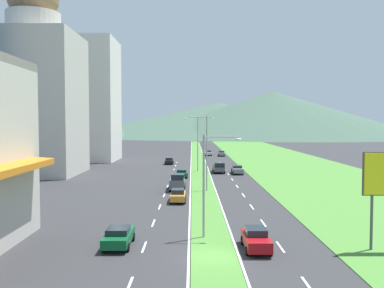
% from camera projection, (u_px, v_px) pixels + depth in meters
% --- Properties ---
extents(ground_plane, '(600.00, 600.00, 0.00)m').
position_uv_depth(ground_plane, '(212.00, 257.00, 28.76)').
color(ground_plane, '#2D2D30').
extents(grass_median, '(3.20, 240.00, 0.06)m').
position_uv_depth(grass_median, '(198.00, 166.00, 88.68)').
color(grass_median, '#477F33').
rests_on(grass_median, ground_plane).
extents(grass_verge_right, '(24.00, 240.00, 0.06)m').
position_uv_depth(grass_verge_right, '(294.00, 166.00, 88.76)').
color(grass_verge_right, '#477F33').
rests_on(grass_verge_right, ground_plane).
extents(lane_dash_left_2, '(0.16, 2.80, 0.01)m').
position_uv_depth(lane_dash_left_2, '(128.00, 286.00, 23.67)').
color(lane_dash_left_2, silver).
rests_on(lane_dash_left_2, ground_plane).
extents(lane_dash_left_3, '(0.16, 2.80, 0.01)m').
position_uv_depth(lane_dash_left_3, '(143.00, 247.00, 31.13)').
color(lane_dash_left_3, silver).
rests_on(lane_dash_left_3, ground_plane).
extents(lane_dash_left_4, '(0.16, 2.80, 0.01)m').
position_uv_depth(lane_dash_left_4, '(152.00, 223.00, 38.58)').
color(lane_dash_left_4, silver).
rests_on(lane_dash_left_4, ground_plane).
extents(lane_dash_left_5, '(0.16, 2.80, 0.01)m').
position_uv_depth(lane_dash_left_5, '(158.00, 207.00, 46.04)').
color(lane_dash_left_5, silver).
rests_on(lane_dash_left_5, ground_plane).
extents(lane_dash_left_6, '(0.16, 2.80, 0.01)m').
position_uv_depth(lane_dash_left_6, '(163.00, 195.00, 53.49)').
color(lane_dash_left_6, silver).
rests_on(lane_dash_left_6, ground_plane).
extents(lane_dash_left_7, '(0.16, 2.80, 0.01)m').
position_uv_depth(lane_dash_left_7, '(166.00, 186.00, 60.95)').
color(lane_dash_left_7, silver).
rests_on(lane_dash_left_7, ground_plane).
extents(lane_dash_left_8, '(0.16, 2.80, 0.01)m').
position_uv_depth(lane_dash_left_8, '(169.00, 179.00, 68.40)').
color(lane_dash_left_8, silver).
rests_on(lane_dash_left_8, ground_plane).
extents(lane_dash_left_9, '(0.16, 2.80, 0.01)m').
position_uv_depth(lane_dash_left_9, '(171.00, 174.00, 75.86)').
color(lane_dash_left_9, silver).
rests_on(lane_dash_left_9, ground_plane).
extents(lane_dash_left_10, '(0.16, 2.80, 0.01)m').
position_uv_depth(lane_dash_left_10, '(173.00, 169.00, 83.31)').
color(lane_dash_left_10, silver).
rests_on(lane_dash_left_10, ground_plane).
extents(lane_dash_left_11, '(0.16, 2.80, 0.01)m').
position_uv_depth(lane_dash_left_11, '(174.00, 166.00, 90.77)').
color(lane_dash_left_11, silver).
rests_on(lane_dash_left_11, ground_plane).
extents(lane_dash_left_12, '(0.16, 2.80, 0.01)m').
position_uv_depth(lane_dash_left_12, '(175.00, 162.00, 98.22)').
color(lane_dash_left_12, silver).
rests_on(lane_dash_left_12, ground_plane).
extents(lane_dash_right_2, '(0.16, 2.80, 0.01)m').
position_uv_depth(lane_dash_right_2, '(307.00, 286.00, 23.71)').
color(lane_dash_right_2, silver).
rests_on(lane_dash_right_2, ground_plane).
extents(lane_dash_right_3, '(0.16, 2.80, 0.01)m').
position_uv_depth(lane_dash_right_3, '(279.00, 247.00, 31.17)').
color(lane_dash_right_3, silver).
rests_on(lane_dash_right_3, ground_plane).
extents(lane_dash_right_4, '(0.16, 2.80, 0.01)m').
position_uv_depth(lane_dash_right_4, '(262.00, 223.00, 38.62)').
color(lane_dash_right_4, silver).
rests_on(lane_dash_right_4, ground_plane).
extents(lane_dash_right_5, '(0.16, 2.80, 0.01)m').
position_uv_depth(lane_dash_right_5, '(250.00, 207.00, 46.08)').
color(lane_dash_right_5, silver).
rests_on(lane_dash_right_5, ground_plane).
extents(lane_dash_right_6, '(0.16, 2.80, 0.01)m').
position_uv_depth(lane_dash_right_6, '(242.00, 195.00, 53.53)').
color(lane_dash_right_6, silver).
rests_on(lane_dash_right_6, ground_plane).
extents(lane_dash_right_7, '(0.16, 2.80, 0.01)m').
position_uv_depth(lane_dash_right_7, '(236.00, 186.00, 60.99)').
color(lane_dash_right_7, silver).
rests_on(lane_dash_right_7, ground_plane).
extents(lane_dash_right_8, '(0.16, 2.80, 0.01)m').
position_uv_depth(lane_dash_right_8, '(231.00, 179.00, 68.44)').
color(lane_dash_right_8, silver).
rests_on(lane_dash_right_8, ground_plane).
extents(lane_dash_right_9, '(0.16, 2.80, 0.01)m').
position_uv_depth(lane_dash_right_9, '(227.00, 174.00, 75.90)').
color(lane_dash_right_9, silver).
rests_on(lane_dash_right_9, ground_plane).
extents(lane_dash_right_10, '(0.16, 2.80, 0.01)m').
position_uv_depth(lane_dash_right_10, '(223.00, 169.00, 83.35)').
color(lane_dash_right_10, silver).
rests_on(lane_dash_right_10, ground_plane).
extents(lane_dash_right_11, '(0.16, 2.80, 0.01)m').
position_uv_depth(lane_dash_right_11, '(221.00, 166.00, 90.81)').
color(lane_dash_right_11, silver).
rests_on(lane_dash_right_11, ground_plane).
extents(lane_dash_right_12, '(0.16, 2.80, 0.01)m').
position_uv_depth(lane_dash_right_12, '(218.00, 162.00, 98.26)').
color(lane_dash_right_12, silver).
rests_on(lane_dash_right_12, ground_plane).
extents(edge_line_median_left, '(0.16, 240.00, 0.01)m').
position_uv_depth(edge_line_median_left, '(189.00, 167.00, 88.67)').
color(edge_line_median_left, silver).
rests_on(edge_line_median_left, ground_plane).
extents(edge_line_median_right, '(0.16, 240.00, 0.01)m').
position_uv_depth(edge_line_median_right, '(206.00, 167.00, 88.69)').
color(edge_line_median_right, silver).
rests_on(edge_line_median_right, ground_plane).
extents(domed_building, '(15.53, 15.53, 35.99)m').
position_uv_depth(domed_building, '(33.00, 90.00, 74.59)').
color(domed_building, '#B7B2A8').
rests_on(domed_building, ground_plane).
extents(midrise_colored, '(14.96, 14.96, 29.71)m').
position_uv_depth(midrise_colored, '(84.00, 100.00, 102.42)').
color(midrise_colored, silver).
rests_on(midrise_colored, ground_plane).
extents(hill_far_left, '(183.20, 183.20, 28.70)m').
position_uv_depth(hill_far_left, '(11.00, 115.00, 272.00)').
color(hill_far_left, '#3D5647').
rests_on(hill_far_left, ground_plane).
extents(hill_far_center, '(230.80, 230.80, 25.04)m').
position_uv_depth(hill_far_center, '(216.00, 119.00, 327.05)').
color(hill_far_center, '#3D5647').
rests_on(hill_far_center, ground_plane).
extents(hill_far_right, '(204.31, 204.31, 32.03)m').
position_uv_depth(hill_far_right, '(271.00, 114.00, 301.05)').
color(hill_far_right, '#3D5647').
rests_on(hill_far_right, ground_plane).
extents(street_lamp_near, '(3.10, 0.45, 8.33)m').
position_uv_depth(street_lamp_near, '(207.00, 178.00, 33.41)').
color(street_lamp_near, '#99999E').
rests_on(street_lamp_near, ground_plane).
extents(street_lamp_mid, '(3.12, 0.28, 10.22)m').
position_uv_depth(street_lamp_mid, '(203.00, 148.00, 56.48)').
color(street_lamp_mid, '#99999E').
rests_on(street_lamp_mid, ground_plane).
extents(street_lamp_far, '(3.21, 0.43, 10.52)m').
position_uv_depth(street_lamp_far, '(198.00, 140.00, 79.53)').
color(street_lamp_far, '#99999E').
rests_on(street_lamp_far, ground_plane).
extents(car_0, '(1.88, 4.54, 1.49)m').
position_uv_depth(car_0, '(168.00, 161.00, 94.16)').
color(car_0, black).
rests_on(car_0, ground_plane).
extents(car_1, '(1.86, 4.37, 1.54)m').
position_uv_depth(car_1, '(176.00, 195.00, 49.01)').
color(car_1, '#C6842D').
rests_on(car_1, ground_plane).
extents(car_3, '(1.96, 4.63, 1.53)m').
position_uv_depth(car_3, '(236.00, 169.00, 76.05)').
color(car_3, slate).
rests_on(car_3, ground_plane).
extents(car_4, '(1.87, 4.33, 1.59)m').
position_uv_depth(car_4, '(254.00, 239.00, 30.47)').
color(car_4, maroon).
rests_on(car_4, ground_plane).
extents(car_5, '(1.86, 4.19, 1.50)m').
position_uv_depth(car_5, '(220.00, 153.00, 116.77)').
color(car_5, slate).
rests_on(car_5, ground_plane).
extents(car_6, '(2.00, 4.49, 1.46)m').
position_uv_depth(car_6, '(117.00, 236.00, 31.31)').
color(car_6, '#0C5128').
rests_on(car_6, ground_plane).
extents(car_7, '(1.98, 4.78, 1.35)m').
position_uv_depth(car_7, '(180.00, 173.00, 71.22)').
color(car_7, '#0C5128').
rests_on(car_7, ground_plane).
extents(car_8, '(1.95, 4.24, 1.50)m').
position_uv_depth(car_8, '(207.00, 153.00, 118.92)').
color(car_8, '#B2B2B7').
rests_on(car_8, ground_plane).
extents(pickup_truck_0, '(2.18, 5.40, 2.00)m').
position_uv_depth(pickup_truck_0, '(217.00, 167.00, 77.74)').
color(pickup_truck_0, '#515459').
rests_on(pickup_truck_0, ground_plane).
extents(pickup_truck_1, '(2.18, 5.40, 2.00)m').
position_uv_depth(pickup_truck_1, '(176.00, 182.00, 58.09)').
color(pickup_truck_1, '#515459').
rests_on(pickup_truck_1, ground_plane).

